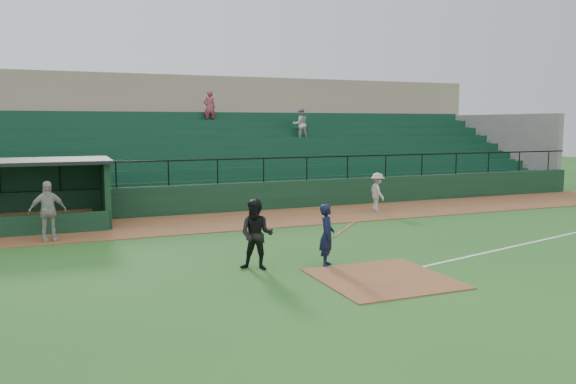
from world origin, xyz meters
name	(u,v)px	position (x,y,z in m)	size (l,w,h in m)	color
ground	(362,269)	(0.00, 0.00, 0.00)	(90.00, 90.00, 0.00)	#235A1D
warning_track	(259,219)	(0.00, 8.00, 0.01)	(40.00, 4.00, 0.03)	brown
home_plate_dirt	(383,278)	(0.00, -1.00, 0.01)	(3.00, 3.00, 0.03)	brown
foul_line	(559,236)	(8.00, 1.20, 0.01)	(18.00, 0.09, 0.01)	white
stadium_structure	(205,150)	(0.00, 16.46, 2.30)	(38.00, 13.08, 6.40)	#10321D
batter_at_plate	(327,235)	(-0.70, 0.62, 0.81)	(1.11, 0.72, 1.62)	black
umpire	(257,235)	(-2.50, 0.95, 0.89)	(0.87, 0.68, 1.79)	black
runner	(377,192)	(5.16, 7.85, 0.83)	(1.04, 0.60, 1.61)	#A9A49E
dugout_player_a	(48,211)	(-7.40, 6.56, 0.97)	(1.10, 0.46, 1.88)	#ABA6A0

